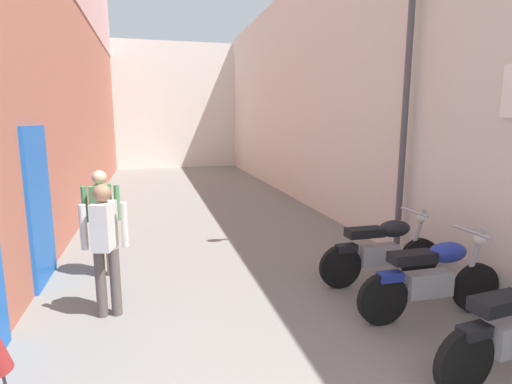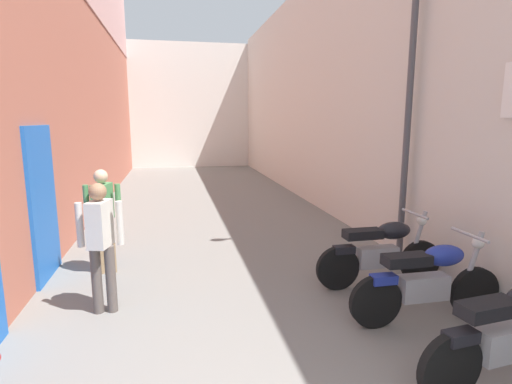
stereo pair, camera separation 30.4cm
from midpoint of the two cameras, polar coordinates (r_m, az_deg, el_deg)
The scene contains 10 objects.
ground_plane at distance 8.44m, azimuth -4.06°, elevation -5.45°, with size 35.13×35.13×0.00m, color slate.
building_left at distance 10.44m, azimuth -23.78°, elevation 21.80°, with size 0.45×19.13×8.95m.
building_right at distance 10.86m, azimuth 10.46°, elevation 13.85°, with size 0.45×19.13×5.99m.
building_far_end at distance 20.66m, azimuth -9.02°, elevation 11.87°, with size 8.57×2.00×5.81m, color silver.
motorcycle_second at distance 4.30m, azimuth 34.29°, elevation -16.11°, with size 1.85×0.58×1.04m.
motorcycle_third at distance 5.07m, azimuth 24.86°, elevation -11.29°, with size 1.85×0.58×1.04m.
motorcycle_fourth at distance 5.89m, azimuth 18.78°, elevation -7.91°, with size 1.85×0.58×1.04m.
pedestrian_mid_alley at distance 4.99m, azimuth -19.50°, elevation -6.23°, with size 0.52×0.38×1.57m.
pedestrian_further_down at distance 6.28m, azimuth -19.54°, elevation -2.90°, with size 0.52×0.38×1.57m.
street_lamp at distance 6.71m, azimuth 21.70°, elevation 14.87°, with size 0.79×0.18×5.00m.
Camera 2 is at (-0.93, -0.52, 2.28)m, focal length 28.23 mm.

